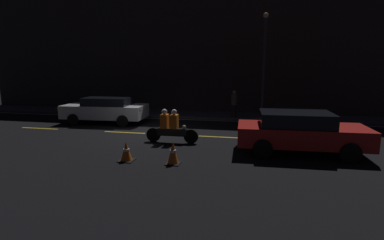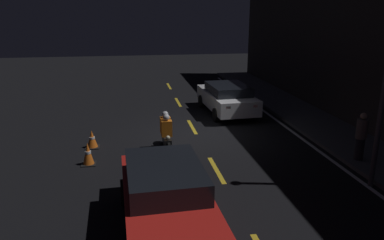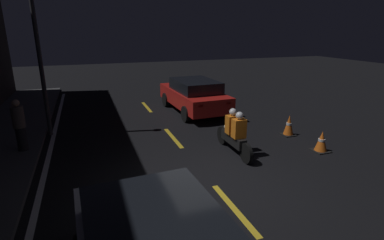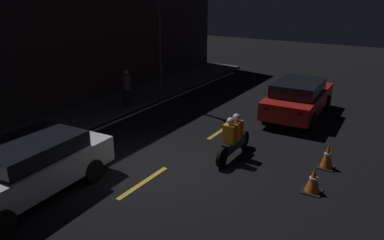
{
  "view_description": "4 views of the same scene",
  "coord_description": "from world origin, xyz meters",
  "px_view_note": "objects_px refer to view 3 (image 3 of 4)",
  "views": [
    {
      "loc": [
        4.85,
        -12.62,
        3.04
      ],
      "look_at": [
        2.26,
        -0.29,
        0.76
      ],
      "focal_mm": 28.0,
      "sensor_mm": 36.0,
      "label": 1
    },
    {
      "loc": [
        13.8,
        -2.5,
        4.68
      ],
      "look_at": [
        2.23,
        -0.55,
        1.25
      ],
      "focal_mm": 35.0,
      "sensor_mm": 36.0,
      "label": 2
    },
    {
      "loc": [
        -5.8,
        2.66,
        3.59
      ],
      "look_at": [
        2.19,
        -0.21,
        1.0
      ],
      "focal_mm": 28.0,
      "sensor_mm": 36.0,
      "label": 3
    },
    {
      "loc": [
        -7.77,
        -5.67,
        4.84
      ],
      "look_at": [
        1.08,
        -0.23,
        1.16
      ],
      "focal_mm": 35.0,
      "sensor_mm": 36.0,
      "label": 4
    }
  ],
  "objects_px": {
    "taxi_red": "(194,95)",
    "motorcycle": "(235,133)",
    "street_lamp": "(37,40)",
    "pedestrian": "(19,125)",
    "traffic_cone_mid": "(289,125)",
    "traffic_cone_near": "(322,142)"
  },
  "relations": [
    {
      "from": "taxi_red",
      "to": "motorcycle",
      "type": "bearing_deg",
      "value": 172.15
    },
    {
      "from": "motorcycle",
      "to": "pedestrian",
      "type": "xyz_separation_m",
      "value": [
        2.11,
        5.94,
        0.26
      ]
    },
    {
      "from": "street_lamp",
      "to": "pedestrian",
      "type": "bearing_deg",
      "value": 158.77
    },
    {
      "from": "traffic_cone_near",
      "to": "street_lamp",
      "type": "height_order",
      "value": "street_lamp"
    },
    {
      "from": "traffic_cone_mid",
      "to": "pedestrian",
      "type": "relative_size",
      "value": 0.47
    },
    {
      "from": "traffic_cone_mid",
      "to": "pedestrian",
      "type": "distance_m",
      "value": 8.61
    },
    {
      "from": "traffic_cone_near",
      "to": "street_lamp",
      "type": "bearing_deg",
      "value": 60.79
    },
    {
      "from": "taxi_red",
      "to": "pedestrian",
      "type": "height_order",
      "value": "pedestrian"
    },
    {
      "from": "traffic_cone_mid",
      "to": "street_lamp",
      "type": "distance_m",
      "value": 8.87
    },
    {
      "from": "motorcycle",
      "to": "traffic_cone_mid",
      "type": "height_order",
      "value": "motorcycle"
    },
    {
      "from": "motorcycle",
      "to": "pedestrian",
      "type": "distance_m",
      "value": 6.3
    },
    {
      "from": "pedestrian",
      "to": "street_lamp",
      "type": "height_order",
      "value": "street_lamp"
    },
    {
      "from": "motorcycle",
      "to": "taxi_red",
      "type": "bearing_deg",
      "value": -5.96
    },
    {
      "from": "traffic_cone_mid",
      "to": "pedestrian",
      "type": "height_order",
      "value": "pedestrian"
    },
    {
      "from": "traffic_cone_mid",
      "to": "street_lamp",
      "type": "relative_size",
      "value": 0.13
    },
    {
      "from": "pedestrian",
      "to": "street_lamp",
      "type": "distance_m",
      "value": 2.87
    },
    {
      "from": "pedestrian",
      "to": "traffic_cone_near",
      "type": "bearing_deg",
      "value": -108.58
    },
    {
      "from": "taxi_red",
      "to": "motorcycle",
      "type": "distance_m",
      "value": 4.87
    },
    {
      "from": "pedestrian",
      "to": "street_lamp",
      "type": "bearing_deg",
      "value": -21.23
    },
    {
      "from": "taxi_red",
      "to": "motorcycle",
      "type": "xyz_separation_m",
      "value": [
        -4.84,
        0.49,
        -0.15
      ]
    },
    {
      "from": "taxi_red",
      "to": "traffic_cone_near",
      "type": "height_order",
      "value": "taxi_red"
    },
    {
      "from": "traffic_cone_near",
      "to": "street_lamp",
      "type": "distance_m",
      "value": 9.52
    }
  ]
}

